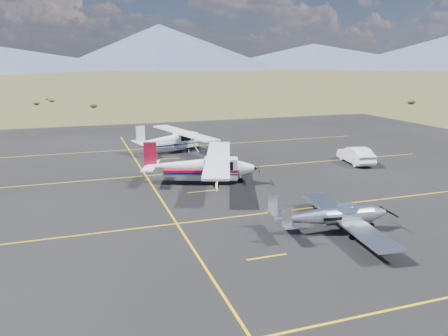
{
  "coord_description": "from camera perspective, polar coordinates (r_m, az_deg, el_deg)",
  "views": [
    {
      "loc": [
        -10.86,
        -20.47,
        8.82
      ],
      "look_at": [
        -1.41,
        7.34,
        1.6
      ],
      "focal_mm": 35.0,
      "sensor_mm": 36.0,
      "label": 1
    }
  ],
  "objects": [
    {
      "name": "aircraft_plain",
      "position": [
        43.71,
        -6.57,
        3.78
      ],
      "size": [
        7.42,
        11.31,
        2.87
      ],
      "rotation": [
        0.0,
        0.0,
        0.25
      ],
      "color": "white",
      "rests_on": "apron"
    },
    {
      "name": "sedan",
      "position": [
        40.22,
        16.83,
        1.65
      ],
      "size": [
        2.25,
        4.73,
        1.5
      ],
      "primitive_type": "imported",
      "rotation": [
        0.0,
        0.0,
        2.99
      ],
      "color": "silver",
      "rests_on": "apron"
    },
    {
      "name": "aircraft_cessna",
      "position": [
        32.02,
        -2.96,
        0.34
      ],
      "size": [
        8.46,
        12.0,
        3.08
      ],
      "rotation": [
        0.0,
        0.0,
        -0.34
      ],
      "color": "white",
      "rests_on": "apron"
    },
    {
      "name": "aircraft_low_wing",
      "position": [
        23.77,
        14.24,
        -6.08
      ],
      "size": [
        6.33,
        8.77,
        1.9
      ],
      "rotation": [
        0.0,
        0.0,
        -0.11
      ],
      "color": "silver",
      "rests_on": "apron"
    },
    {
      "name": "apron",
      "position": [
        30.83,
        2.68,
        -2.83
      ],
      "size": [
        72.0,
        72.0,
        0.02
      ],
      "primitive_type": "cube",
      "color": "black",
      "rests_on": "ground"
    },
    {
      "name": "ground",
      "position": [
        24.79,
        8.64,
        -7.19
      ],
      "size": [
        1600.0,
        1600.0,
        0.0
      ],
      "primitive_type": "plane",
      "color": "#383D1C",
      "rests_on": "ground"
    }
  ]
}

